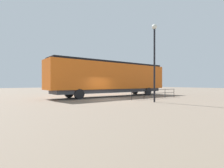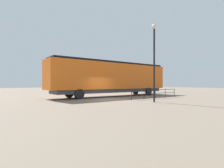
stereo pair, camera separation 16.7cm
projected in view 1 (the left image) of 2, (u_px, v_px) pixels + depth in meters
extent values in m
plane|color=#756656|center=(108.00, 99.00, 18.33)|extent=(120.00, 120.00, 0.00)
cube|color=orange|center=(112.00, 76.00, 22.70)|extent=(2.93, 16.85, 3.20)
cube|color=black|center=(150.00, 81.00, 27.12)|extent=(2.82, 2.20, 2.24)
cube|color=black|center=(112.00, 63.00, 22.69)|extent=(2.64, 16.18, 0.24)
cube|color=#38383D|center=(112.00, 90.00, 22.70)|extent=(2.64, 15.50, 0.45)
cylinder|color=black|center=(135.00, 91.00, 27.01)|extent=(0.30, 1.10, 1.10)
cylinder|color=black|center=(148.00, 91.00, 24.90)|extent=(0.30, 1.10, 1.10)
cylinder|color=black|center=(69.00, 93.00, 20.50)|extent=(0.30, 1.10, 1.10)
cylinder|color=black|center=(79.00, 94.00, 18.40)|extent=(0.30, 1.10, 1.10)
cylinder|color=black|center=(154.00, 65.00, 15.67)|extent=(0.16, 0.16, 6.64)
sphere|color=silver|center=(154.00, 27.00, 15.66)|extent=(0.45, 0.45, 0.45)
cube|color=black|center=(155.00, 90.00, 19.50)|extent=(0.04, 7.20, 0.04)
cube|color=black|center=(155.00, 93.00, 19.50)|extent=(0.04, 7.20, 0.04)
cylinder|color=black|center=(132.00, 95.00, 17.33)|extent=(0.05, 0.05, 1.06)
cylinder|color=black|center=(144.00, 94.00, 18.42)|extent=(0.05, 0.05, 1.06)
cylinder|color=black|center=(155.00, 94.00, 19.50)|extent=(0.05, 0.05, 1.06)
cylinder|color=black|center=(165.00, 93.00, 20.59)|extent=(0.05, 0.05, 1.06)
cylinder|color=black|center=(174.00, 93.00, 21.67)|extent=(0.05, 0.05, 1.06)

